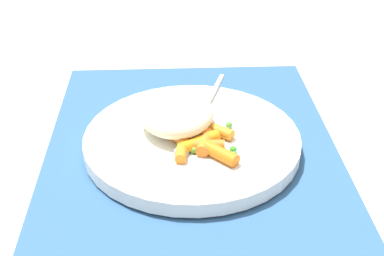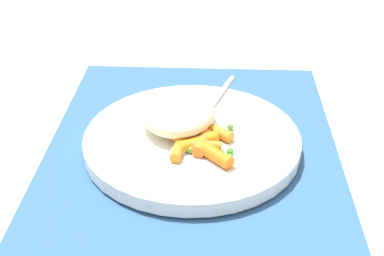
{
  "view_description": "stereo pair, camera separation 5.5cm",
  "coord_description": "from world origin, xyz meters",
  "px_view_note": "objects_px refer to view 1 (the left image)",
  "views": [
    {
      "loc": [
        0.56,
        -0.03,
        0.38
      ],
      "look_at": [
        0.0,
        0.0,
        0.03
      ],
      "focal_mm": 50.19,
      "sensor_mm": 36.0,
      "label": 1
    },
    {
      "loc": [
        0.56,
        0.03,
        0.38
      ],
      "look_at": [
        0.0,
        0.0,
        0.03
      ],
      "focal_mm": 50.19,
      "sensor_mm": 36.0,
      "label": 2
    }
  ],
  "objects_px": {
    "fork": "(200,119)",
    "carrot_portion": "(203,143)",
    "plate": "(192,141)",
    "rice_mound": "(176,112)"
  },
  "relations": [
    {
      "from": "carrot_portion",
      "to": "rice_mound",
      "type": "bearing_deg",
      "value": -148.64
    },
    {
      "from": "rice_mound",
      "to": "fork",
      "type": "bearing_deg",
      "value": 113.95
    },
    {
      "from": "plate",
      "to": "carrot_portion",
      "type": "height_order",
      "value": "carrot_portion"
    },
    {
      "from": "rice_mound",
      "to": "fork",
      "type": "height_order",
      "value": "rice_mound"
    },
    {
      "from": "carrot_portion",
      "to": "fork",
      "type": "relative_size",
      "value": 0.47
    },
    {
      "from": "carrot_portion",
      "to": "fork",
      "type": "xyz_separation_m",
      "value": [
        -0.06,
        -0.0,
        -0.0
      ]
    },
    {
      "from": "plate",
      "to": "fork",
      "type": "height_order",
      "value": "fork"
    },
    {
      "from": "plate",
      "to": "rice_mound",
      "type": "relative_size",
      "value": 2.47
    },
    {
      "from": "plate",
      "to": "carrot_portion",
      "type": "bearing_deg",
      "value": 21.79
    },
    {
      "from": "fork",
      "to": "carrot_portion",
      "type": "bearing_deg",
      "value": 0.3
    }
  ]
}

